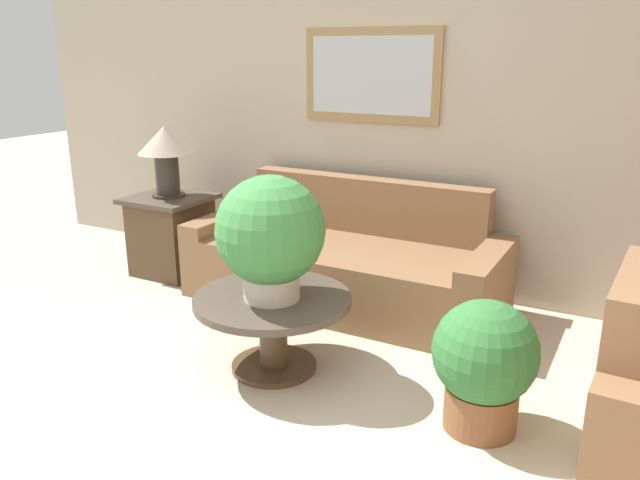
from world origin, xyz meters
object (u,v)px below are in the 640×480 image
coffee_table (273,316)px  potted_plant_floor (484,362)px  side_table (172,234)px  table_lamp (165,149)px  potted_plant_on_table (270,234)px  couch_main (346,264)px

coffee_table → potted_plant_floor: 1.16m
side_table → potted_plant_floor: 2.88m
coffee_table → side_table: bearing=148.8°
coffee_table → table_lamp: 1.94m
table_lamp → potted_plant_on_table: (1.57, -0.97, -0.20)m
couch_main → potted_plant_on_table: (0.10, -1.10, 0.52)m
table_lamp → potted_plant_on_table: bearing=-31.7°
couch_main → coffee_table: couch_main is taller
coffee_table → potted_plant_on_table: potted_plant_on_table is taller
couch_main → side_table: couch_main is taller
couch_main → potted_plant_floor: 1.66m
potted_plant_on_table → potted_plant_floor: potted_plant_on_table is taller
couch_main → table_lamp: bearing=-174.9°
table_lamp → potted_plant_floor: size_ratio=0.85×
coffee_table → potted_plant_on_table: 0.48m
coffee_table → potted_plant_on_table: size_ratio=1.29×
side_table → potted_plant_floor: (2.72, -0.96, 0.03)m
potted_plant_floor → side_table: bearing=160.5°
potted_plant_on_table → potted_plant_floor: bearing=0.4°
potted_plant_on_table → potted_plant_floor: size_ratio=1.05×
couch_main → side_table: bearing=-174.9°
couch_main → potted_plant_on_table: size_ratio=3.24×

